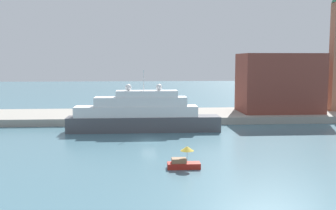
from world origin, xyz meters
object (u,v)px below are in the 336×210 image
Objects in this scene: harbor_building at (279,83)px; person_figure at (118,111)px; parked_car at (101,113)px; mooring_bollard at (176,116)px; large_yacht at (142,115)px; small_motorboat at (184,161)px.

person_figure is at bearing -175.81° from harbor_building.
parked_car is (-41.49, -4.03, -6.24)m from harbor_building.
large_yacht is at bearing -133.07° from mooring_bollard.
mooring_bollard is at bearing -13.12° from parked_car.
large_yacht is at bearing -154.23° from harbor_building.
person_figure is at bearing 112.15° from large_yacht.
mooring_bollard is at bearing -162.76° from harbor_building.
large_yacht is 10.92m from mooring_bollard.
small_motorboat is 41.68m from person_figure.
mooring_bollard is (16.28, -3.79, -0.30)m from parked_car.
large_yacht is 36.59m from harbor_building.
large_yacht reaches higher than person_figure.
parked_car is at bearing -174.45° from harbor_building.
small_motorboat is 51.58m from harbor_building.
small_motorboat is at bearing -70.12° from parked_car.
small_motorboat is (5.25, -27.33, -2.25)m from large_yacht.
harbor_building reaches higher than person_figure.
person_figure is at bearing 104.64° from small_motorboat.
large_yacht is 18.18× the size of person_figure.
harbor_building is 38.49m from person_figure.
mooring_bollard is at bearing 86.50° from small_motorboat.
harbor_building is at bearing 5.55° from parked_car.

